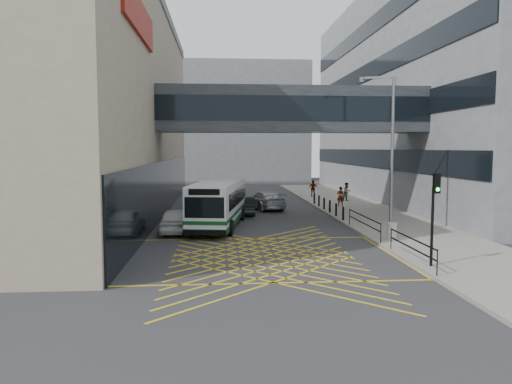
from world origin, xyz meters
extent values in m
plane|color=#333335|center=(0.00, 0.00, 0.00)|extent=(120.00, 120.00, 0.00)
cube|color=black|center=(-5.96, 16.00, 2.00)|extent=(0.10, 41.50, 4.00)
cube|color=maroon|center=(-5.92, 4.00, 11.50)|extent=(0.18, 9.00, 1.80)
cube|color=slate|center=(-5.96, 16.00, 15.60)|extent=(0.12, 41.50, 0.80)
cube|color=slate|center=(24.00, 24.00, 10.00)|extent=(24.00, 44.00, 20.00)
cube|color=black|center=(11.96, 24.00, 4.00)|extent=(0.10, 43.50, 1.60)
cube|color=black|center=(11.96, 24.00, 8.00)|extent=(0.10, 43.50, 1.60)
cube|color=black|center=(11.96, 24.00, 12.00)|extent=(0.10, 43.50, 1.60)
cube|color=black|center=(11.96, 24.00, 16.00)|extent=(0.10, 43.50, 1.60)
cube|color=slate|center=(-2.00, 60.00, 9.00)|extent=(28.00, 16.00, 18.00)
cube|color=#2D3237|center=(3.00, 12.00, 7.50)|extent=(20.00, 4.00, 3.00)
cube|color=black|center=(3.00, 9.98, 7.50)|extent=(19.50, 0.06, 1.60)
cube|color=black|center=(3.00, 14.02, 7.50)|extent=(19.50, 0.06, 1.60)
cube|color=gray|center=(9.00, 15.00, 0.08)|extent=(6.00, 54.00, 0.16)
cube|color=gold|center=(0.00, 0.00, 0.00)|extent=(12.00, 9.00, 0.01)
cube|color=silver|center=(-1.96, 8.96, 1.56)|extent=(3.82, 10.36, 2.48)
cube|color=#0D411B|center=(-1.96, 8.96, 0.48)|extent=(3.86, 10.40, 0.31)
cube|color=#0D411B|center=(-1.96, 8.96, 0.97)|extent=(3.88, 10.40, 0.20)
cube|color=black|center=(-1.88, 9.50, 1.89)|extent=(3.68, 9.09, 0.97)
cube|color=black|center=(-2.73, 3.97, 1.79)|extent=(2.10, 0.40, 1.10)
cube|color=black|center=(-2.73, 3.95, 2.62)|extent=(1.65, 0.31, 0.32)
cube|color=silver|center=(-1.96, 8.96, 2.82)|extent=(3.79, 10.26, 0.09)
cube|color=black|center=(-2.73, 3.95, 0.46)|extent=(2.29, 0.44, 0.28)
cube|color=black|center=(-1.19, 13.96, 0.46)|extent=(2.29, 0.44, 0.28)
cylinder|color=black|center=(-3.61, 5.86, 0.46)|extent=(0.40, 0.95, 0.92)
cylinder|color=black|center=(-1.32, 5.50, 0.46)|extent=(0.40, 0.95, 0.92)
cylinder|color=black|center=(-2.66, 12.04, 0.46)|extent=(0.40, 0.95, 0.92)
cylinder|color=black|center=(-0.37, 11.69, 0.46)|extent=(0.40, 0.95, 0.92)
imported|color=silver|center=(-4.50, 6.77, 0.74)|extent=(1.98, 4.68, 1.48)
imported|color=black|center=(-0.02, 14.56, 0.67)|extent=(1.87, 4.36, 1.34)
imported|color=#979B9F|center=(1.77, 17.56, 0.78)|extent=(3.36, 5.40, 1.56)
cylinder|color=black|center=(6.59, -2.97, 1.75)|extent=(0.13, 0.13, 3.18)
cube|color=black|center=(6.63, -3.17, 3.53)|extent=(0.29, 0.21, 0.80)
sphere|color=#19E533|center=(6.64, -3.26, 3.30)|extent=(0.17, 0.17, 0.15)
cylinder|color=slate|center=(7.58, 4.67, 4.48)|extent=(0.23, 0.23, 8.63)
cube|color=slate|center=(6.78, 5.00, 8.79)|extent=(1.63, 0.77, 0.11)
cylinder|color=slate|center=(5.99, 5.34, 8.71)|extent=(0.40, 0.40, 0.27)
cylinder|color=#ADA89E|center=(7.06, 2.97, 0.59)|extent=(0.50, 0.50, 0.87)
cube|color=black|center=(6.15, -2.00, 1.11)|extent=(0.05, 5.00, 0.05)
cube|color=black|center=(6.15, -2.00, 0.71)|extent=(0.05, 5.00, 0.05)
cube|color=black|center=(6.15, 5.00, 1.11)|extent=(0.05, 6.00, 0.05)
cube|color=black|center=(6.15, 5.00, 0.71)|extent=(0.05, 6.00, 0.05)
cylinder|color=black|center=(6.15, -4.50, 0.66)|extent=(0.04, 0.04, 1.00)
cylinder|color=black|center=(6.15, 0.50, 0.66)|extent=(0.04, 0.04, 1.00)
cylinder|color=black|center=(6.15, 2.00, 0.66)|extent=(0.04, 0.04, 1.00)
cylinder|color=black|center=(6.15, 8.00, 0.66)|extent=(0.04, 0.04, 1.00)
cylinder|color=black|center=(6.25, 10.00, 0.61)|extent=(0.14, 0.14, 0.90)
cylinder|color=black|center=(6.25, 12.00, 0.61)|extent=(0.14, 0.14, 0.90)
cylinder|color=black|center=(6.25, 14.00, 0.61)|extent=(0.14, 0.14, 0.90)
cylinder|color=black|center=(6.25, 16.00, 0.61)|extent=(0.14, 0.14, 0.90)
cylinder|color=black|center=(6.25, 18.00, 0.61)|extent=(0.14, 0.14, 0.90)
cylinder|color=black|center=(6.25, 20.00, 0.61)|extent=(0.14, 0.14, 0.90)
imported|color=gray|center=(7.99, 17.84, 0.96)|extent=(0.65, 0.48, 1.60)
imported|color=gray|center=(9.62, 21.99, 0.98)|extent=(0.93, 0.77, 1.64)
imported|color=gray|center=(7.30, 26.01, 0.96)|extent=(1.02, 0.62, 1.61)
camera|label=1|loc=(-1.97, -22.23, 4.91)|focal=35.00mm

